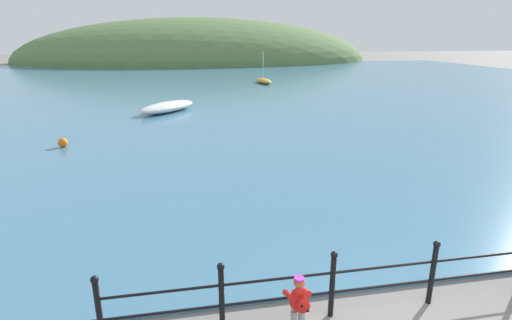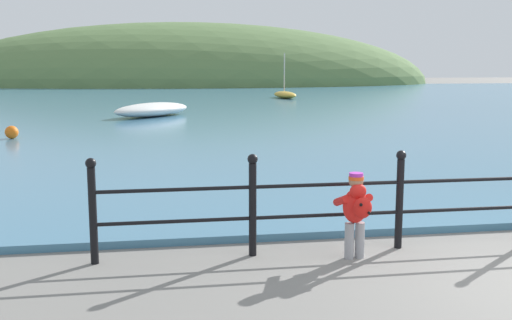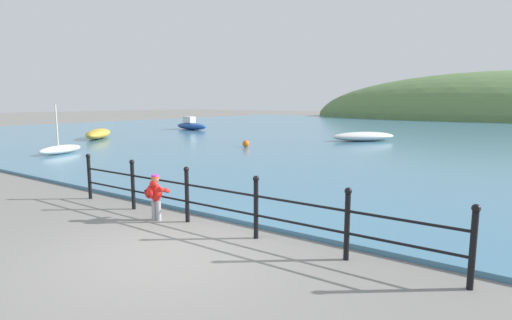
# 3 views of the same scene
# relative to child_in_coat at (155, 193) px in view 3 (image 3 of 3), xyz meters

# --- Properties ---
(ground_plane) EXTENTS (200.00, 200.00, 0.00)m
(ground_plane) POSITION_rel_child_in_coat_xyz_m (1.64, -1.19, -0.61)
(ground_plane) COLOR slate
(water) EXTENTS (80.00, 60.00, 0.10)m
(water) POSITION_rel_child_in_coat_xyz_m (1.64, 30.81, -0.56)
(water) COLOR teal
(water) RESTS_ON ground
(far_hillside) EXTENTS (58.81, 32.35, 14.45)m
(far_hillside) POSITION_rel_child_in_coat_xyz_m (1.64, 66.19, -0.61)
(far_hillside) COLOR #567542
(far_hillside) RESTS_ON ground
(iron_railing) EXTENTS (9.15, 0.12, 1.21)m
(iron_railing) POSITION_rel_child_in_coat_xyz_m (1.56, 0.31, 0.04)
(iron_railing) COLOR black
(iron_railing) RESTS_ON ground
(child_in_coat) EXTENTS (0.40, 0.54, 1.00)m
(child_in_coat) POSITION_rel_child_in_coat_xyz_m (0.00, 0.00, 0.00)
(child_in_coat) COLOR #99999E
(child_in_coat) RESTS_ON ground
(boat_white_sailboat) EXTENTS (4.02, 4.09, 0.66)m
(boat_white_sailboat) POSITION_rel_child_in_coat_xyz_m (-17.79, 10.34, -0.18)
(boat_white_sailboat) COLOR gold
(boat_white_sailboat) RESTS_ON water
(boat_far_right) EXTENTS (4.26, 1.90, 1.17)m
(boat_far_right) POSITION_rel_child_in_coat_xyz_m (-18.82, 20.32, -0.13)
(boat_far_right) COLOR #1E4793
(boat_far_right) RESTS_ON water
(boat_mid_harbor) EXTENTS (3.87, 4.07, 0.58)m
(boat_mid_harbor) POSITION_rel_child_in_coat_xyz_m (-2.39, 19.08, -0.22)
(boat_mid_harbor) COLOR silver
(boat_mid_harbor) RESTS_ON water
(boat_blue_hull) EXTENTS (1.38, 2.56, 2.36)m
(boat_blue_hull) POSITION_rel_child_in_coat_xyz_m (-11.99, 4.48, -0.29)
(boat_blue_hull) COLOR silver
(boat_blue_hull) RESTS_ON water
(mooring_buoy) EXTENTS (0.38, 0.38, 0.38)m
(mooring_buoy) POSITION_rel_child_in_coat_xyz_m (-6.41, 11.90, -0.32)
(mooring_buoy) COLOR orange
(mooring_buoy) RESTS_ON water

